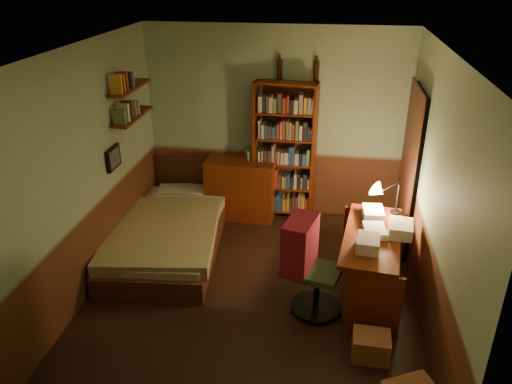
# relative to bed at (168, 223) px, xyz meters

# --- Properties ---
(floor) EXTENTS (3.50, 4.00, 0.02)m
(floor) POSITION_rel_bed_xyz_m (1.19, -0.79, -0.35)
(floor) COLOR black
(floor) RESTS_ON ground
(ceiling) EXTENTS (3.50, 4.00, 0.02)m
(ceiling) POSITION_rel_bed_xyz_m (1.19, -0.79, 2.27)
(ceiling) COLOR silver
(ceiling) RESTS_ON wall_back
(wall_back) EXTENTS (3.50, 0.02, 2.60)m
(wall_back) POSITION_rel_bed_xyz_m (1.19, 1.22, 0.96)
(wall_back) COLOR #89A681
(wall_back) RESTS_ON ground
(wall_left) EXTENTS (0.02, 4.00, 2.60)m
(wall_left) POSITION_rel_bed_xyz_m (-0.57, -0.79, 0.96)
(wall_left) COLOR #89A681
(wall_left) RESTS_ON ground
(wall_right) EXTENTS (0.02, 4.00, 2.60)m
(wall_right) POSITION_rel_bed_xyz_m (2.95, -0.79, 0.96)
(wall_right) COLOR #89A681
(wall_right) RESTS_ON ground
(wall_front) EXTENTS (3.50, 0.02, 2.60)m
(wall_front) POSITION_rel_bed_xyz_m (1.19, -2.80, 0.96)
(wall_front) COLOR #89A681
(wall_front) RESTS_ON ground
(doorway) EXTENTS (0.06, 0.90, 2.00)m
(doorway) POSITION_rel_bed_xyz_m (2.91, 0.51, 0.66)
(doorway) COLOR black
(doorway) RESTS_ON ground
(door_trim) EXTENTS (0.02, 0.98, 2.08)m
(door_trim) POSITION_rel_bed_xyz_m (2.88, 0.51, 0.66)
(door_trim) COLOR #432114
(door_trim) RESTS_ON ground
(bed) EXTENTS (1.39, 2.35, 0.67)m
(bed) POSITION_rel_bed_xyz_m (0.00, 0.00, 0.00)
(bed) COLOR olive
(bed) RESTS_ON ground
(dresser) EXTENTS (0.96, 0.51, 0.84)m
(dresser) POSITION_rel_bed_xyz_m (0.75, 0.98, 0.08)
(dresser) COLOR #5D220B
(dresser) RESTS_ON ground
(mini_stereo) EXTENTS (0.30, 0.27, 0.13)m
(mini_stereo) POSITION_rel_bed_xyz_m (0.92, 1.10, 0.57)
(mini_stereo) COLOR #B2B2B7
(mini_stereo) RESTS_ON dresser
(bookshelf) EXTENTS (0.84, 0.36, 1.91)m
(bookshelf) POSITION_rel_bed_xyz_m (1.34, 1.06, 0.62)
(bookshelf) COLOR #5D220B
(bookshelf) RESTS_ON ground
(bottle_left) EXTENTS (0.08, 0.08, 0.27)m
(bottle_left) POSITION_rel_bed_xyz_m (1.23, 1.17, 1.71)
(bottle_left) COLOR black
(bottle_left) RESTS_ON bookshelf
(bottle_right) EXTENTS (0.08, 0.08, 0.26)m
(bottle_right) POSITION_rel_bed_xyz_m (1.71, 1.17, 1.70)
(bottle_right) COLOR black
(bottle_right) RESTS_ON bookshelf
(desk) EXTENTS (0.73, 1.43, 0.73)m
(desk) POSITION_rel_bed_xyz_m (2.43, -0.61, 0.03)
(desk) COLOR #5D220B
(desk) RESTS_ON ground
(paper_stack) EXTENTS (0.27, 0.35, 0.13)m
(paper_stack) POSITION_rel_bed_xyz_m (2.71, -0.56, 0.46)
(paper_stack) COLOR silver
(paper_stack) RESTS_ON desk
(desk_lamp) EXTENTS (0.17, 0.17, 0.57)m
(desk_lamp) POSITION_rel_bed_xyz_m (2.71, -0.07, 0.68)
(desk_lamp) COLOR black
(desk_lamp) RESTS_ON desk
(office_chair) EXTENTS (0.63, 0.58, 1.05)m
(office_chair) POSITION_rel_bed_xyz_m (1.89, -1.00, 0.19)
(office_chair) COLOR #2C4F2D
(office_chair) RESTS_ON ground
(red_jacket) EXTENTS (0.39, 0.52, 0.55)m
(red_jacket) POSITION_rel_bed_xyz_m (1.88, -0.91, 0.99)
(red_jacket) COLOR maroon
(red_jacket) RESTS_ON office_chair
(wall_shelf_lower) EXTENTS (0.20, 0.90, 0.03)m
(wall_shelf_lower) POSITION_rel_bed_xyz_m (-0.45, 0.31, 1.26)
(wall_shelf_lower) COLOR #5D220B
(wall_shelf_lower) RESTS_ON wall_left
(wall_shelf_upper) EXTENTS (0.20, 0.90, 0.03)m
(wall_shelf_upper) POSITION_rel_bed_xyz_m (-0.45, 0.31, 1.61)
(wall_shelf_upper) COLOR #5D220B
(wall_shelf_upper) RESTS_ON wall_left
(framed_picture) EXTENTS (0.04, 0.32, 0.26)m
(framed_picture) POSITION_rel_bed_xyz_m (-0.53, -0.19, 0.91)
(framed_picture) COLOR black
(framed_picture) RESTS_ON wall_left
(cardboard_box_b) EXTENTS (0.35, 0.29, 0.24)m
(cardboard_box_b) POSITION_rel_bed_xyz_m (2.42, -1.59, -0.22)
(cardboard_box_b) COLOR #A36643
(cardboard_box_b) RESTS_ON ground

